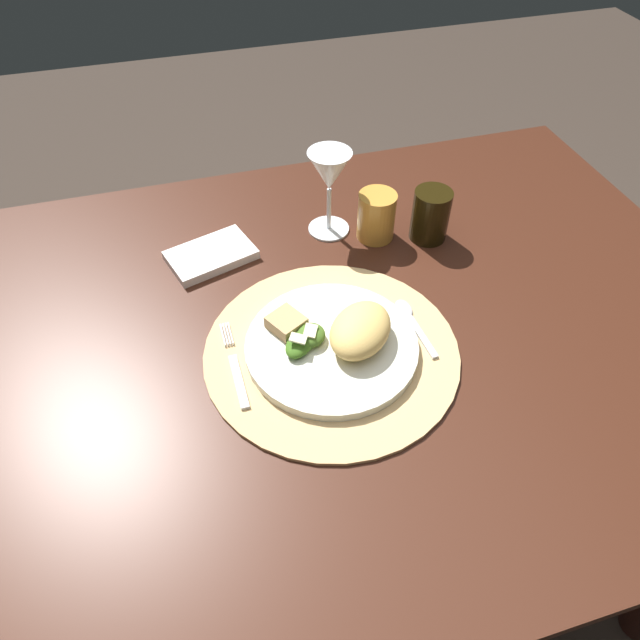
% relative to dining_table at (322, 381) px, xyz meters
% --- Properties ---
extents(ground_plane, '(6.00, 6.00, 0.00)m').
position_rel_dining_table_xyz_m(ground_plane, '(0.00, 0.00, -0.59)').
color(ground_plane, '#372D25').
extents(dining_table, '(1.36, 0.95, 0.72)m').
position_rel_dining_table_xyz_m(dining_table, '(0.00, 0.00, 0.00)').
color(dining_table, '#3C1D12').
rests_on(dining_table, ground).
extents(placemat, '(0.38, 0.38, 0.01)m').
position_rel_dining_table_xyz_m(placemat, '(-0.00, -0.05, 0.13)').
color(placemat, tan).
rests_on(placemat, dining_table).
extents(dinner_plate, '(0.26, 0.26, 0.02)m').
position_rel_dining_table_xyz_m(dinner_plate, '(-0.00, -0.05, 0.14)').
color(dinner_plate, silver).
rests_on(dinner_plate, placemat).
extents(pasta_serving, '(0.14, 0.14, 0.05)m').
position_rel_dining_table_xyz_m(pasta_serving, '(0.04, -0.05, 0.18)').
color(pasta_serving, '#E8BB64').
rests_on(pasta_serving, dinner_plate).
extents(salad_greens, '(0.08, 0.08, 0.03)m').
position_rel_dining_table_xyz_m(salad_greens, '(-0.04, -0.04, 0.16)').
color(salad_greens, '#3B651A').
rests_on(salad_greens, dinner_plate).
extents(bread_piece, '(0.06, 0.07, 0.02)m').
position_rel_dining_table_xyz_m(bread_piece, '(-0.06, -0.00, 0.16)').
color(bread_piece, tan).
rests_on(bread_piece, dinner_plate).
extents(fork, '(0.02, 0.16, 0.00)m').
position_rel_dining_table_xyz_m(fork, '(-0.14, -0.04, 0.14)').
color(fork, silver).
rests_on(fork, placemat).
extents(spoon, '(0.03, 0.12, 0.01)m').
position_rel_dining_table_xyz_m(spoon, '(0.14, -0.02, 0.14)').
color(spoon, silver).
rests_on(spoon, placemat).
extents(napkin, '(0.16, 0.13, 0.02)m').
position_rel_dining_table_xyz_m(napkin, '(-0.14, 0.22, 0.14)').
color(napkin, white).
rests_on(napkin, dining_table).
extents(wine_glass, '(0.08, 0.08, 0.16)m').
position_rel_dining_table_xyz_m(wine_glass, '(0.08, 0.24, 0.25)').
color(wine_glass, silver).
rests_on(wine_glass, dining_table).
extents(amber_tumbler, '(0.07, 0.07, 0.09)m').
position_rel_dining_table_xyz_m(amber_tumbler, '(0.16, 0.20, 0.18)').
color(amber_tumbler, '#C78935').
rests_on(amber_tumbler, dining_table).
extents(dark_tumbler, '(0.07, 0.07, 0.09)m').
position_rel_dining_table_xyz_m(dark_tumbler, '(0.25, 0.17, 0.18)').
color(dark_tumbler, black).
rests_on(dark_tumbler, dining_table).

